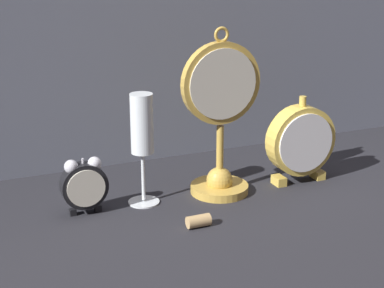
# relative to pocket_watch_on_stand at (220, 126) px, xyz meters

# --- Properties ---
(ground_plane) EXTENTS (4.00, 4.00, 0.00)m
(ground_plane) POSITION_rel_pocket_watch_on_stand_xyz_m (-0.06, -0.09, -0.14)
(ground_plane) COLOR #232328
(pocket_watch_on_stand) EXTENTS (0.16, 0.11, 0.33)m
(pocket_watch_on_stand) POSITION_rel_pocket_watch_on_stand_xyz_m (0.00, 0.00, 0.00)
(pocket_watch_on_stand) COLOR gold
(pocket_watch_on_stand) RESTS_ON ground_plane
(alarm_clock_twin_bell) EXTENTS (0.09, 0.03, 0.11)m
(alarm_clock_twin_bell) POSITION_rel_pocket_watch_on_stand_xyz_m (-0.27, 0.01, -0.08)
(alarm_clock_twin_bell) COLOR black
(alarm_clock_twin_bell) RESTS_ON ground_plane
(mantel_clock_silver) EXTENTS (0.14, 0.04, 0.18)m
(mantel_clock_silver) POSITION_rel_pocket_watch_on_stand_xyz_m (0.18, -0.01, -0.05)
(mantel_clock_silver) COLOR gold
(mantel_clock_silver) RESTS_ON ground_plane
(champagne_flute) EXTENTS (0.06, 0.06, 0.21)m
(champagne_flute) POSITION_rel_pocket_watch_on_stand_xyz_m (-0.15, 0.01, 0.00)
(champagne_flute) COLOR silver
(champagne_flute) RESTS_ON ground_plane
(wine_cork) EXTENTS (0.04, 0.02, 0.02)m
(wine_cork) POSITION_rel_pocket_watch_on_stand_xyz_m (-0.10, -0.13, -0.13)
(wine_cork) COLOR tan
(wine_cork) RESTS_ON ground_plane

